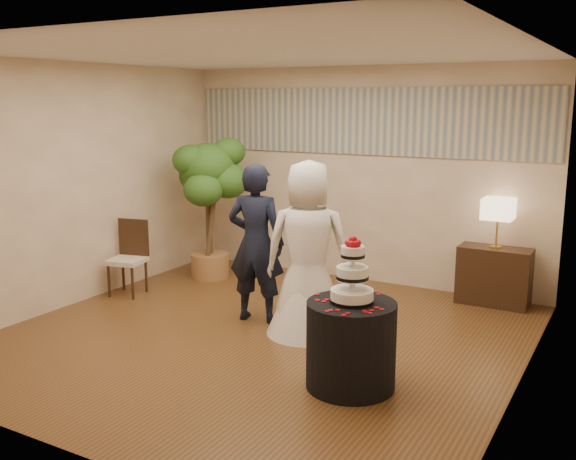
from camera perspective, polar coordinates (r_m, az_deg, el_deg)
The scene contains 15 objects.
floor at distance 6.63m, azimuth -2.49°, elevation -9.44°, with size 5.00×5.00×0.00m, color brown.
ceiling at distance 6.21m, azimuth -2.72°, elevation 15.46°, with size 5.00×5.00×0.00m, color white.
wall_back at distance 8.48m, azimuth 6.43°, elevation 4.85°, with size 5.00×0.06×2.80m, color beige.
wall_front at distance 4.40m, azimuth -20.14°, elevation -1.95°, with size 5.00×0.06×2.80m, color beige.
wall_left at distance 7.88m, azimuth -18.25°, elevation 3.84°, with size 0.06×5.00×2.80m, color beige.
wall_right at distance 5.40m, azimuth 20.54°, elevation 0.41°, with size 0.06×5.00×2.80m, color beige.
mural_border at distance 8.41m, azimuth 6.48°, elevation 9.58°, with size 4.90×0.02×0.85m, color #9E9F91.
groom at distance 6.88m, azimuth -2.85°, elevation -1.17°, with size 0.63×0.41×1.72m, color black.
bride at distance 6.48m, azimuth 1.79°, elevation -1.64°, with size 0.88×0.85×1.79m, color white.
cake_table at distance 5.44m, azimuth 5.61°, elevation -10.13°, with size 0.75×0.75×0.74m, color black.
wedding_cake at distance 5.24m, azimuth 5.75°, elevation -3.51°, with size 0.36×0.36×0.56m, color white, non-canonical shape.
console at distance 7.91m, azimuth 17.84°, elevation -3.92°, with size 0.82×0.37×0.68m, color #321F12.
table_lamp at distance 7.77m, azimuth 18.12°, elevation 0.58°, with size 0.34×0.34×0.58m, color #D4B78C, non-canonical shape.
ficus_tree at distance 8.62m, azimuth -7.06°, elevation 1.99°, with size 0.92×0.92×1.92m, color #30601E, non-canonical shape.
side_chair at distance 8.12m, azimuth -14.14°, elevation -2.46°, with size 0.42×0.44×0.92m, color #321F12, non-canonical shape.
Camera 1 is at (3.29, -5.25, 2.37)m, focal length 40.00 mm.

